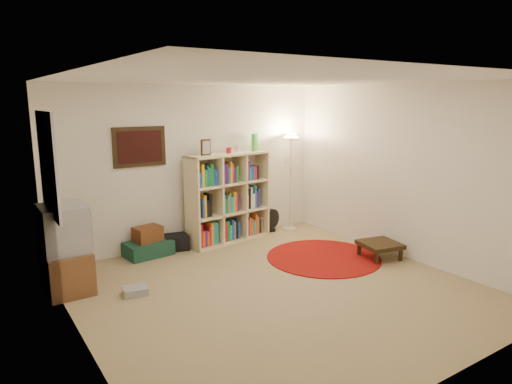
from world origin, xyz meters
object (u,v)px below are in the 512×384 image
suitcase (148,249)px  side_table (380,245)px  tv_stand (65,250)px  floor_fan (271,220)px  floor_lamp (291,151)px  bookshelf (227,199)px

suitcase → side_table: size_ratio=1.14×
tv_stand → side_table: 4.24m
floor_fan → tv_stand: size_ratio=0.38×
floor_lamp → side_table: 2.27m
bookshelf → side_table: bearing=-61.9°
floor_fan → side_table: size_ratio=0.65×
floor_lamp → tv_stand: floor_lamp is taller
tv_stand → floor_lamp: bearing=8.3°
tv_stand → suitcase: bearing=27.3°
bookshelf → floor_lamp: size_ratio=1.01×
bookshelf → floor_fan: bookshelf is taller
floor_fan → suitcase: size_ratio=0.57×
floor_fan → suitcase: bearing=164.4°
side_table → tv_stand: bearing=162.1°
tv_stand → suitcase: tv_stand is taller
floor_fan → side_table: (0.51, -2.01, -0.00)m
tv_stand → bookshelf: bearing=13.5°
suitcase → tv_stand: bearing=-158.2°
bookshelf → side_table: 2.47m
floor_lamp → side_table: floor_lamp is taller
side_table → bookshelf: bearing=125.9°
bookshelf → suitcase: 1.47m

